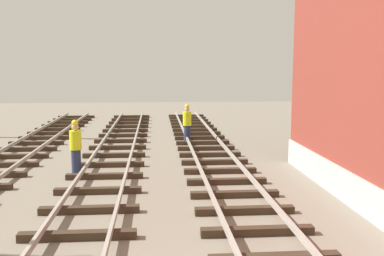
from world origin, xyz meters
The scene contains 2 objects.
track_worker_foreground centered at (0.30, 16.00, 0.93)m, with size 0.40×0.40×1.87m.
track_worker_distant centered at (-3.92, 10.21, 0.93)m, with size 0.40×0.40×1.87m.
Camera 1 is at (-1.20, -4.94, 3.69)m, focal length 41.62 mm.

